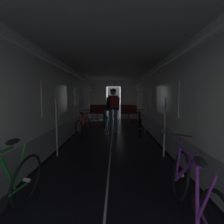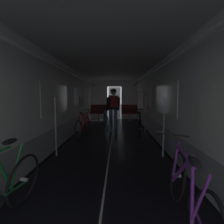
{
  "view_description": "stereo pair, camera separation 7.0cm",
  "coord_description": "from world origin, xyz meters",
  "px_view_note": "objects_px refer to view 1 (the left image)",
  "views": [
    {
      "loc": [
        0.12,
        -1.87,
        1.42
      ],
      "look_at": [
        0.0,
        4.24,
        0.87
      ],
      "focal_mm": 27.43,
      "sensor_mm": 36.0,
      "label": 1
    },
    {
      "loc": [
        0.19,
        -1.86,
        1.42
      ],
      "look_at": [
        0.0,
        4.24,
        0.87
      ],
      "focal_mm": 27.43,
      "sensor_mm": 36.0,
      "label": 2
    }
  ],
  "objects_px": {
    "bench_seat_far_right": "(129,111)",
    "bicycle_teal_in_aisle": "(106,122)",
    "bench_seat_far_left": "(98,111)",
    "person_cyclist_aisle": "(113,105)",
    "bicycle_black": "(140,125)",
    "bicycle_red": "(84,126)",
    "bicycle_purple": "(192,192)"
  },
  "relations": [
    {
      "from": "bench_seat_far_left",
      "to": "bicycle_teal_in_aisle",
      "type": "relative_size",
      "value": 0.59
    },
    {
      "from": "person_cyclist_aisle",
      "to": "bicycle_teal_in_aisle",
      "type": "xyz_separation_m",
      "value": [
        -0.32,
        0.27,
        -0.69
      ]
    },
    {
      "from": "bicycle_black",
      "to": "bicycle_purple",
      "type": "bearing_deg",
      "value": -90.59
    },
    {
      "from": "bench_seat_far_left",
      "to": "person_cyclist_aisle",
      "type": "height_order",
      "value": "person_cyclist_aisle"
    },
    {
      "from": "bicycle_black",
      "to": "bicycle_purple",
      "type": "height_order",
      "value": "bicycle_purple"
    },
    {
      "from": "bicycle_black",
      "to": "bicycle_teal_in_aisle",
      "type": "bearing_deg",
      "value": 147.78
    },
    {
      "from": "bench_seat_far_right",
      "to": "person_cyclist_aisle",
      "type": "height_order",
      "value": "person_cyclist_aisle"
    },
    {
      "from": "bicycle_red",
      "to": "bicycle_black",
      "type": "relative_size",
      "value": 1.0
    },
    {
      "from": "bench_seat_far_left",
      "to": "bicycle_red",
      "type": "height_order",
      "value": "bench_seat_far_left"
    },
    {
      "from": "bench_seat_far_right",
      "to": "bicycle_purple",
      "type": "bearing_deg",
      "value": -89.56
    },
    {
      "from": "bicycle_red",
      "to": "bicycle_teal_in_aisle",
      "type": "distance_m",
      "value": 1.27
    },
    {
      "from": "bicycle_black",
      "to": "person_cyclist_aisle",
      "type": "distance_m",
      "value": 1.31
    },
    {
      "from": "bicycle_purple",
      "to": "bicycle_teal_in_aisle",
      "type": "relative_size",
      "value": 1.02
    },
    {
      "from": "bench_seat_far_left",
      "to": "bicycle_teal_in_aisle",
      "type": "xyz_separation_m",
      "value": [
        0.62,
        -2.97,
        -0.18
      ]
    },
    {
      "from": "bench_seat_far_left",
      "to": "bicycle_purple",
      "type": "distance_m",
      "value": 8.36
    },
    {
      "from": "bench_seat_far_right",
      "to": "bicycle_black",
      "type": "xyz_separation_m",
      "value": [
        0.11,
        -3.78,
        -0.18
      ]
    },
    {
      "from": "bench_seat_far_right",
      "to": "bicycle_purple",
      "type": "distance_m",
      "value": 8.15
    },
    {
      "from": "bicycle_red",
      "to": "person_cyclist_aisle",
      "type": "relative_size",
      "value": 0.98
    },
    {
      "from": "bicycle_red",
      "to": "bicycle_teal_in_aisle",
      "type": "bearing_deg",
      "value": 56.18
    },
    {
      "from": "bench_seat_far_left",
      "to": "bench_seat_far_right",
      "type": "distance_m",
      "value": 1.8
    },
    {
      "from": "bicycle_red",
      "to": "bicycle_purple",
      "type": "xyz_separation_m",
      "value": [
        1.95,
        -4.13,
        -0.0
      ]
    },
    {
      "from": "bench_seat_far_right",
      "to": "bicycle_red",
      "type": "xyz_separation_m",
      "value": [
        -1.89,
        -4.02,
        -0.18
      ]
    },
    {
      "from": "bench_seat_far_left",
      "to": "bicycle_teal_in_aisle",
      "type": "distance_m",
      "value": 3.03
    },
    {
      "from": "bicycle_teal_in_aisle",
      "to": "bench_seat_far_left",
      "type": "bearing_deg",
      "value": 101.75
    },
    {
      "from": "bench_seat_far_right",
      "to": "bicycle_teal_in_aisle",
      "type": "distance_m",
      "value": 3.2
    },
    {
      "from": "person_cyclist_aisle",
      "to": "bicycle_purple",
      "type": "bearing_deg",
      "value": -79.38
    },
    {
      "from": "bench_seat_far_right",
      "to": "bicycle_red",
      "type": "distance_m",
      "value": 4.45
    },
    {
      "from": "bicycle_black",
      "to": "bench_seat_far_right",
      "type": "bearing_deg",
      "value": 91.63
    },
    {
      "from": "bench_seat_far_left",
      "to": "bicycle_purple",
      "type": "relative_size",
      "value": 0.58
    },
    {
      "from": "bicycle_purple",
      "to": "bicycle_teal_in_aisle",
      "type": "bearing_deg",
      "value": 103.51
    },
    {
      "from": "person_cyclist_aisle",
      "to": "bicycle_teal_in_aisle",
      "type": "bearing_deg",
      "value": 140.59
    },
    {
      "from": "bench_seat_far_left",
      "to": "bicycle_teal_in_aisle",
      "type": "height_order",
      "value": "bench_seat_far_left"
    }
  ]
}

